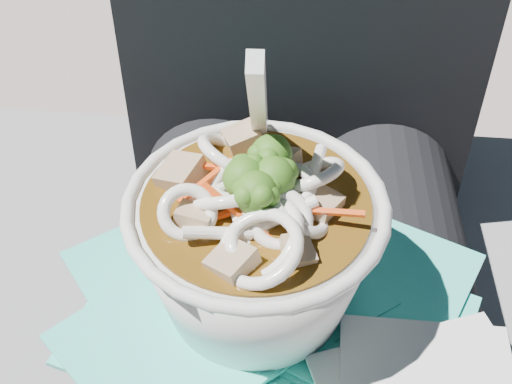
{
  "coord_description": "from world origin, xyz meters",
  "views": [
    {
      "loc": [
        -0.02,
        -0.32,
        0.99
      ],
      "look_at": [
        -0.03,
        -0.0,
        0.68
      ],
      "focal_mm": 50.0,
      "sensor_mm": 36.0,
      "label": 1
    }
  ],
  "objects_px": {
    "lap": "(296,365)",
    "udon_bowl": "(256,240)",
    "person_body": "(298,252)",
    "plastic_bag": "(258,305)"
  },
  "relations": [
    {
      "from": "lap",
      "to": "person_body",
      "type": "distance_m",
      "value": 0.1
    },
    {
      "from": "lap",
      "to": "udon_bowl",
      "type": "distance_m",
      "value": 0.15
    },
    {
      "from": "plastic_bag",
      "to": "person_body",
      "type": "bearing_deg",
      "value": 71.67
    },
    {
      "from": "udon_bowl",
      "to": "lap",
      "type": "bearing_deg",
      "value": 0.49
    },
    {
      "from": "lap",
      "to": "person_body",
      "type": "relative_size",
      "value": 0.49
    },
    {
      "from": "plastic_bag",
      "to": "lap",
      "type": "bearing_deg",
      "value": 2.02
    },
    {
      "from": "person_body",
      "to": "plastic_bag",
      "type": "height_order",
      "value": "person_body"
    },
    {
      "from": "plastic_bag",
      "to": "udon_bowl",
      "type": "height_order",
      "value": "udon_bowl"
    },
    {
      "from": "person_body",
      "to": "udon_bowl",
      "type": "distance_m",
      "value": 0.15
    },
    {
      "from": "lap",
      "to": "udon_bowl",
      "type": "relative_size",
      "value": 2.32
    }
  ]
}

